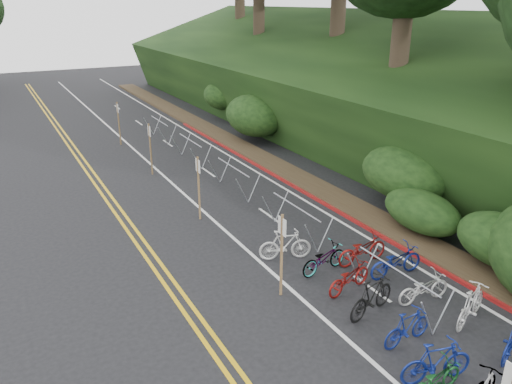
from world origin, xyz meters
TOP-DOWN VIEW (x-y plane):
  - road_markings at (0.63, 10.10)m, footprint 7.47×80.00m
  - red_curb at (5.70, 12.00)m, footprint 0.25×28.00m
  - embankment at (12.96, 19.04)m, footprint 14.30×48.14m
  - bike_racks_rest at (3.00, 13.00)m, footprint 1.14×23.00m
  - signposts_rest at (0.60, 14.00)m, footprint 0.08×18.40m
  - bike_front at (1.49, 0.15)m, footprint 0.55×1.48m
  - bike_valet at (3.06, 1.66)m, footprint 3.48×11.54m

SIDE VIEW (x-z plane):
  - road_markings at x=0.63m, z-range 0.00..0.01m
  - red_curb at x=5.70m, z-range 0.00..0.10m
  - bike_front at x=1.49m, z-range 0.00..0.77m
  - bike_valet at x=3.06m, z-range -0.06..1.03m
  - bike_racks_rest at x=3.00m, z-range 0.27..1.44m
  - signposts_rest at x=0.60m, z-range 0.18..2.68m
  - embankment at x=12.96m, z-range -1.99..7.12m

